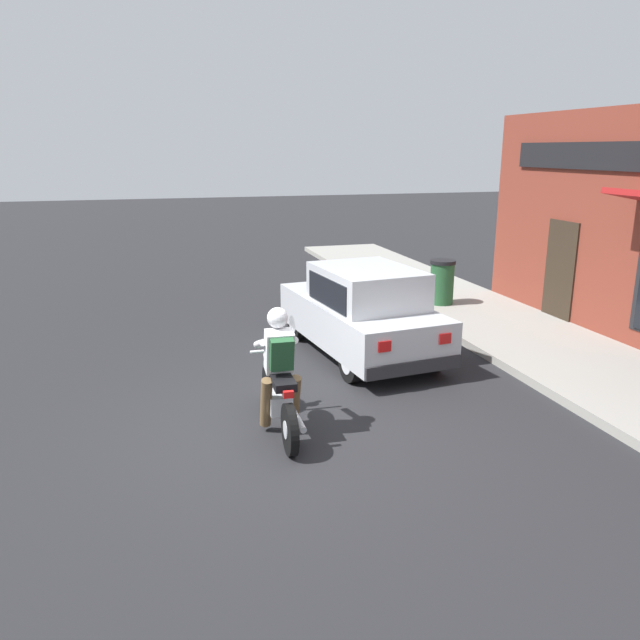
% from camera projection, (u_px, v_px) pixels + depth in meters
% --- Properties ---
extents(ground_plane, '(80.00, 80.00, 0.00)m').
position_uv_depth(ground_plane, '(284.00, 430.00, 7.98)').
color(ground_plane, black).
extents(sidewalk_curb, '(2.60, 22.00, 0.14)m').
position_uv_depth(sidewalk_curb, '(512.00, 330.00, 12.12)').
color(sidewalk_curb, gray).
rests_on(sidewalk_curb, ground).
extents(motorcycle_with_rider, '(0.56, 2.02, 1.62)m').
position_uv_depth(motorcycle_with_rider, '(279.00, 380.00, 7.81)').
color(motorcycle_with_rider, black).
rests_on(motorcycle_with_rider, ground).
extents(car_hatchback, '(2.04, 3.93, 1.57)m').
position_uv_depth(car_hatchback, '(362.00, 312.00, 10.71)').
color(car_hatchback, black).
rests_on(car_hatchback, ground).
extents(trash_bin, '(0.56, 0.56, 0.98)m').
position_uv_depth(trash_bin, '(442.00, 282.00, 13.78)').
color(trash_bin, '#23512D').
rests_on(trash_bin, sidewalk_curb).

